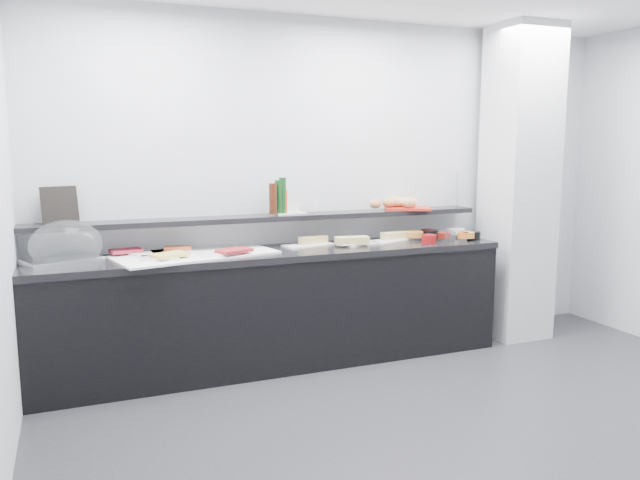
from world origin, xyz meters
name	(u,v)px	position (x,y,z in m)	size (l,w,h in m)	color
ground	(487,443)	(0.00, 0.00, 0.00)	(5.00, 5.00, 0.00)	#2D2D30
back_wall	(345,186)	(0.00, 2.00, 1.35)	(5.00, 0.02, 2.70)	silver
column	(518,185)	(1.50, 1.65, 1.35)	(0.50, 0.50, 2.70)	silver
buffet_cabinet	(278,311)	(-0.70, 1.70, 0.42)	(3.60, 0.60, 0.85)	black
counter_top	(277,253)	(-0.70, 1.70, 0.88)	(3.62, 0.62, 0.05)	black
wall_shelf	(270,218)	(-0.70, 1.88, 1.13)	(3.60, 0.25, 0.04)	black
cloche_base	(62,260)	(-2.22, 1.74, 0.92)	(0.47, 0.31, 0.04)	silver
cloche_dome	(66,245)	(-2.18, 1.74, 1.03)	(0.48, 0.32, 0.34)	silver
linen_runner	(195,255)	(-1.32, 1.70, 0.91)	(1.13, 0.54, 0.01)	white
platter_meat_a	(155,253)	(-1.60, 1.78, 0.92)	(0.31, 0.21, 0.01)	white
food_meat_a	(126,251)	(-1.79, 1.85, 0.94)	(0.22, 0.14, 0.02)	maroon
platter_salmon	(171,252)	(-1.48, 1.81, 0.92)	(0.29, 0.19, 0.01)	silver
food_salmon	(178,248)	(-1.43, 1.83, 0.94)	(0.19, 0.12, 0.02)	#C74928
platter_cheese	(160,258)	(-1.59, 1.58, 0.92)	(0.26, 0.17, 0.01)	white
food_cheese	(170,255)	(-1.52, 1.57, 0.94)	(0.24, 0.16, 0.02)	#D9B854
platter_meat_b	(217,254)	(-1.19, 1.59, 0.92)	(0.26, 0.17, 0.01)	white
food_meat_b	(234,251)	(-1.07, 1.57, 0.94)	(0.24, 0.15, 0.02)	maroon
sandwich_plate_left	(308,245)	(-0.41, 1.80, 0.91)	(0.40, 0.17, 0.01)	white
sandwich_food_left	(313,240)	(-0.37, 1.80, 0.94)	(0.23, 0.09, 0.06)	tan
tongs_left	(299,245)	(-0.51, 1.75, 0.92)	(0.01, 0.01, 0.16)	silver
sandwich_plate_mid	(361,244)	(0.00, 1.70, 0.91)	(0.30, 0.13, 0.01)	white
sandwich_food_mid	(352,241)	(-0.09, 1.66, 0.94)	(0.26, 0.10, 0.06)	tan
tongs_mid	(349,245)	(-0.14, 1.61, 0.92)	(0.01, 0.01, 0.16)	#AAACB1
sandwich_plate_right	(390,240)	(0.31, 1.78, 0.91)	(0.39, 0.17, 0.01)	white
sandwich_food_right	(396,235)	(0.37, 1.78, 0.94)	(0.26, 0.10, 0.06)	tan
tongs_right	(368,241)	(0.08, 1.73, 0.92)	(0.01, 0.01, 0.16)	#BABDC2
bowl_glass_fruit	(414,236)	(0.53, 1.77, 0.94)	(0.16, 0.16, 0.07)	silver
fill_glass_fruit	(414,234)	(0.54, 1.78, 0.95)	(0.15, 0.15, 0.05)	orange
bowl_black_jam	(429,234)	(0.70, 1.81, 0.94)	(0.15, 0.15, 0.07)	black
fill_black_jam	(428,232)	(0.71, 1.84, 0.95)	(0.11, 0.11, 0.05)	#4E0E0B
bowl_glass_cream	(446,234)	(0.85, 1.77, 0.94)	(0.15, 0.15, 0.07)	silver
fill_glass_cream	(455,231)	(0.97, 1.80, 0.95)	(0.16, 0.16, 0.05)	silver
bowl_red_jam	(429,239)	(0.55, 1.56, 0.94)	(0.12, 0.12, 0.07)	maroon
fill_red_jam	(444,236)	(0.73, 1.61, 0.95)	(0.11, 0.11, 0.05)	#53110B
bowl_glass_salmon	(447,237)	(0.76, 1.61, 0.94)	(0.15, 0.15, 0.07)	silver
fill_glass_salmon	(468,235)	(0.93, 1.56, 0.95)	(0.11, 0.11, 0.05)	orange
bowl_black_fruit	(474,236)	(1.01, 1.59, 0.94)	(0.11, 0.11, 0.07)	black
fill_black_fruit	(463,235)	(0.88, 1.56, 0.95)	(0.09, 0.09, 0.05)	orange
framed_print	(60,205)	(-2.21, 1.93, 1.28)	(0.24, 0.02, 0.26)	black
print_art	(62,204)	(-2.20, 1.99, 1.28)	(0.20, 0.00, 0.22)	beige
condiment_tray	(288,213)	(-0.54, 1.91, 1.16)	(0.26, 0.16, 0.01)	silver
bottle_green_a	(279,197)	(-0.63, 1.88, 1.29)	(0.06, 0.06, 0.26)	#103B14
bottle_brown	(273,199)	(-0.69, 1.83, 1.28)	(0.06, 0.06, 0.24)	#39170A
bottle_green_b	(283,195)	(-0.59, 1.88, 1.30)	(0.06, 0.06, 0.28)	#0F3712
bottle_hot	(285,202)	(-0.58, 1.88, 1.25)	(0.04, 0.04, 0.18)	#BF370D
shaker_salt	(297,208)	(-0.47, 1.90, 1.20)	(0.03, 0.03, 0.07)	white
shaker_pepper	(315,207)	(-0.30, 1.91, 1.20)	(0.03, 0.03, 0.07)	white
bread_tray	(407,208)	(0.51, 1.85, 1.16)	(0.37, 0.26, 0.02)	#B41F13
bread_roll_ne	(396,201)	(0.47, 1.97, 1.21)	(0.13, 0.09, 0.08)	tan
bread_roll_sw	(375,204)	(0.20, 1.84, 1.21)	(0.12, 0.08, 0.08)	#B47244
bread_roll_s	(410,203)	(0.50, 1.79, 1.21)	(0.12, 0.08, 0.08)	#AE7842
bread_roll_se	(409,202)	(0.53, 1.86, 1.21)	(0.16, 0.10, 0.08)	tan
bread_roll_midw	(390,202)	(0.37, 1.90, 1.21)	(0.14, 0.09, 0.08)	#AB7341
bread_roll_mide	(398,202)	(0.45, 1.91, 1.21)	(0.15, 0.10, 0.08)	#BC8D47
carafe	(462,190)	(1.06, 1.85, 1.30)	(0.11, 0.11, 0.30)	silver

